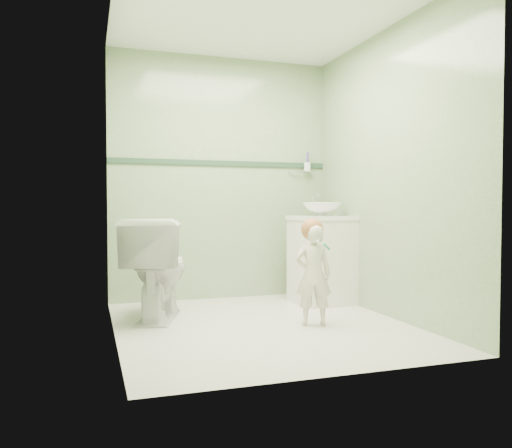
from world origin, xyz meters
name	(u,v)px	position (x,y,z in m)	size (l,w,h in m)	color
ground	(262,325)	(0.00, 0.00, 0.00)	(2.50, 2.50, 0.00)	silver
room_shell	(262,170)	(0.00, 0.00, 1.20)	(2.50, 2.54, 2.40)	#7FA474
trim_stripe	(222,163)	(0.00, 1.24, 1.35)	(2.20, 0.02, 0.05)	#284531
vanity	(322,261)	(0.84, 0.70, 0.40)	(0.52, 0.50, 0.80)	silver
counter	(322,218)	(0.84, 0.70, 0.81)	(0.54, 0.52, 0.04)	white
basin	(322,209)	(0.84, 0.70, 0.89)	(0.37, 0.37, 0.13)	white
faucet	(314,201)	(0.84, 0.89, 0.97)	(0.03, 0.13, 0.18)	silver
cup_holder	(307,167)	(0.89, 1.18, 1.33)	(0.26, 0.07, 0.21)	silver
toilet	(157,268)	(-0.74, 0.49, 0.41)	(0.46, 0.81, 0.83)	white
toddler	(313,275)	(0.38, -0.12, 0.39)	(0.28, 0.19, 0.78)	beige
hair_cap	(312,229)	(0.38, -0.09, 0.74)	(0.17, 0.17, 0.17)	#A06236
teal_toothbrush	(326,246)	(0.41, -0.26, 0.62)	(0.11, 0.14, 0.08)	#119867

